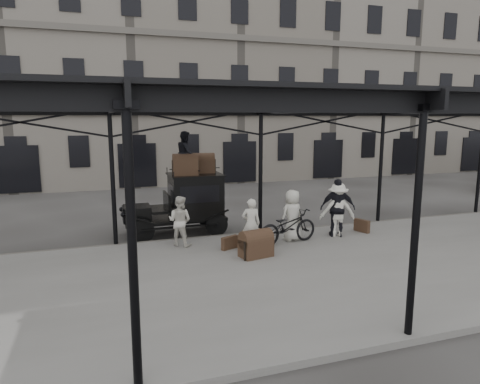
# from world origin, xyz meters

# --- Properties ---
(ground) EXTENTS (120.00, 120.00, 0.00)m
(ground) POSITION_xyz_m (0.00, 0.00, 0.00)
(ground) COLOR #383533
(ground) RESTS_ON ground
(platform) EXTENTS (28.00, 8.00, 0.15)m
(platform) POSITION_xyz_m (0.00, -2.00, 0.07)
(platform) COLOR slate
(platform) RESTS_ON ground
(canopy) EXTENTS (22.50, 9.00, 4.74)m
(canopy) POSITION_xyz_m (0.00, -1.72, 4.60)
(canopy) COLOR black
(canopy) RESTS_ON ground
(building_frontage) EXTENTS (64.00, 8.00, 14.00)m
(building_frontage) POSITION_xyz_m (0.00, 18.00, 7.00)
(building_frontage) COLOR slate
(building_frontage) RESTS_ON ground
(taxi) EXTENTS (3.65, 1.55, 2.18)m
(taxi) POSITION_xyz_m (-2.42, 3.15, 1.20)
(taxi) COLOR black
(taxi) RESTS_ON ground
(porter_left) EXTENTS (0.65, 0.51, 1.58)m
(porter_left) POSITION_xyz_m (-1.00, 0.21, 0.94)
(porter_left) COLOR silver
(porter_left) RESTS_ON platform
(porter_midleft) EXTENTS (0.99, 0.95, 1.61)m
(porter_midleft) POSITION_xyz_m (-3.05, 1.20, 0.95)
(porter_midleft) COLOR beige
(porter_midleft) RESTS_ON platform
(porter_centre) EXTENTS (0.93, 0.70, 1.70)m
(porter_centre) POSITION_xyz_m (0.59, 0.60, 1.00)
(porter_centre) COLOR beige
(porter_centre) RESTS_ON platform
(porter_official) EXTENTS (1.26, 0.90, 1.99)m
(porter_official) POSITION_xyz_m (2.27, 0.54, 1.14)
(porter_official) COLOR black
(porter_official) RESTS_ON platform
(porter_right) EXTENTS (1.35, 1.03, 1.85)m
(porter_right) POSITION_xyz_m (2.28, 0.57, 1.08)
(porter_right) COLOR silver
(porter_right) RESTS_ON platform
(bicycle) EXTENTS (2.25, 1.14, 1.13)m
(bicycle) POSITION_xyz_m (0.30, 0.32, 0.72)
(bicycle) COLOR black
(bicycle) RESTS_ON platform
(porter_roof) EXTENTS (0.69, 0.83, 1.54)m
(porter_roof) POSITION_xyz_m (-2.45, 3.05, 2.95)
(porter_roof) COLOR black
(porter_roof) RESTS_ON taxi
(steamer_trunk_roof_near) EXTENTS (0.91, 0.61, 0.64)m
(steamer_trunk_roof_near) POSITION_xyz_m (-2.50, 2.90, 2.50)
(steamer_trunk_roof_near) COLOR #463020
(steamer_trunk_roof_near) RESTS_ON taxi
(steamer_trunk_roof_far) EXTENTS (0.90, 0.62, 0.61)m
(steamer_trunk_roof_far) POSITION_xyz_m (-1.75, 3.35, 2.49)
(steamer_trunk_roof_far) COLOR #463020
(steamer_trunk_roof_far) RESTS_ON taxi
(steamer_trunk_platform) EXTENTS (1.02, 0.74, 0.68)m
(steamer_trunk_platform) POSITION_xyz_m (-1.14, -0.62, 0.49)
(steamer_trunk_platform) COLOR #463020
(steamer_trunk_platform) RESTS_ON platform
(wicker_hamper) EXTENTS (0.69, 0.58, 0.50)m
(wicker_hamper) POSITION_xyz_m (-0.82, 0.40, 0.40)
(wicker_hamper) COLOR brown
(wicker_hamper) RESTS_ON platform
(suitcase_upright) EXTENTS (0.34, 0.62, 0.45)m
(suitcase_upright) POSITION_xyz_m (3.43, 0.78, 0.38)
(suitcase_upright) COLOR #463020
(suitcase_upright) RESTS_ON platform
(suitcase_flat) EXTENTS (0.61, 0.38, 0.40)m
(suitcase_flat) POSITION_xyz_m (-1.65, 0.34, 0.35)
(suitcase_flat) COLOR #463020
(suitcase_flat) RESTS_ON platform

